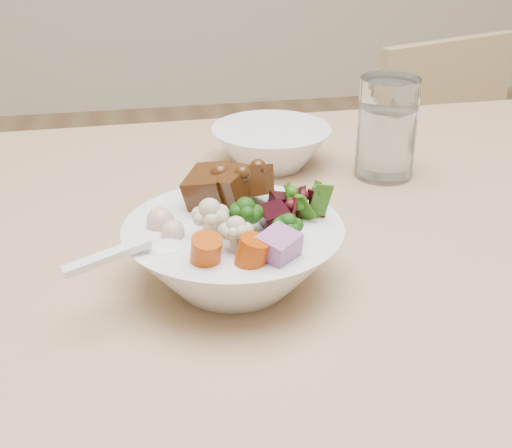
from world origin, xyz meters
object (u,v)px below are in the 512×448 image
side_bowl (271,147)px  water_glass (386,132)px  food_bowl (235,250)px  chair_far (465,203)px

side_bowl → water_glass: bearing=-24.4°
food_bowl → side_bowl: (0.10, 0.30, -0.01)m
chair_far → side_bowl: size_ratio=4.85×
food_bowl → water_glass: bearing=44.2°
chair_far → water_glass: bearing=-147.2°
chair_far → water_glass: size_ratio=5.97×
food_bowl → side_bowl: size_ratio=1.31×
food_bowl → side_bowl: food_bowl is taller
side_bowl → food_bowl: bearing=-108.6°
water_glass → chair_far: bearing=51.2°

